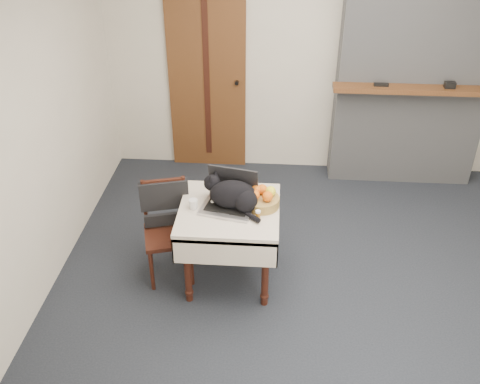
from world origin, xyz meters
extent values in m
plane|color=black|center=(0.00, 0.00, 0.00)|extent=(4.50, 4.50, 0.00)
cube|color=beige|center=(0.00, 2.00, 1.30)|extent=(4.50, 0.02, 2.60)
cube|color=beige|center=(-2.25, 0.00, 1.30)|extent=(0.02, 4.00, 2.60)
cube|color=brown|center=(-1.20, 1.98, 1.00)|extent=(0.82, 0.05, 2.00)
cube|color=#35170E|center=(-1.20, 1.95, 1.00)|extent=(0.06, 0.01, 1.70)
cylinder|color=black|center=(-0.88, 1.93, 1.00)|extent=(0.04, 0.06, 0.04)
cube|color=gray|center=(0.90, 1.85, 1.30)|extent=(1.50, 0.30, 2.60)
cube|color=brown|center=(0.90, 1.61, 1.10)|extent=(1.62, 0.18, 0.05)
cube|color=black|center=(0.55, 1.61, 1.14)|extent=(0.14, 0.04, 0.03)
cube|color=black|center=(1.20, 1.61, 1.16)|extent=(0.10, 0.07, 0.06)
cylinder|color=#35170E|center=(-1.09, -0.28, 0.32)|extent=(0.06, 0.06, 0.64)
sphere|color=#35170E|center=(-1.09, -0.28, 0.08)|extent=(0.07, 0.07, 0.07)
cylinder|color=#35170E|center=(-0.49, -0.28, 0.32)|extent=(0.06, 0.06, 0.64)
sphere|color=#35170E|center=(-0.49, -0.28, 0.08)|extent=(0.07, 0.07, 0.07)
cylinder|color=#35170E|center=(-1.09, 0.32, 0.32)|extent=(0.06, 0.06, 0.64)
sphere|color=#35170E|center=(-1.09, 0.32, 0.08)|extent=(0.07, 0.07, 0.07)
cylinder|color=#35170E|center=(-0.49, 0.32, 0.32)|extent=(0.06, 0.06, 0.64)
sphere|color=#35170E|center=(-0.49, 0.32, 0.08)|extent=(0.07, 0.07, 0.07)
cube|color=beige|center=(-0.79, 0.02, 0.67)|extent=(0.78, 0.78, 0.06)
cube|color=beige|center=(-0.79, -0.36, 0.56)|extent=(0.78, 0.01, 0.22)
cube|color=beige|center=(-0.79, 0.41, 0.56)|extent=(0.78, 0.01, 0.22)
cube|color=beige|center=(-1.17, 0.02, 0.56)|extent=(0.01, 0.78, 0.22)
cube|color=beige|center=(-0.40, 0.02, 0.56)|extent=(0.01, 0.78, 0.22)
cube|color=#B7B7BC|center=(-0.80, 0.00, 0.71)|extent=(0.45, 0.36, 0.02)
cube|color=black|center=(-0.80, 0.00, 0.73)|extent=(0.36, 0.25, 0.00)
cube|color=black|center=(-0.77, 0.16, 0.86)|extent=(0.40, 0.15, 0.27)
cube|color=#A1C9EB|center=(-0.77, 0.16, 0.86)|extent=(0.37, 0.13, 0.25)
ellipsoid|color=black|center=(-0.76, 0.04, 0.82)|extent=(0.41, 0.33, 0.23)
ellipsoid|color=black|center=(-0.66, 0.00, 0.79)|extent=(0.25, 0.26, 0.19)
sphere|color=black|center=(-0.93, 0.11, 0.87)|extent=(0.17, 0.17, 0.13)
ellipsoid|color=white|center=(-0.97, 0.13, 0.84)|extent=(0.08, 0.08, 0.06)
ellipsoid|color=white|center=(-0.90, 0.10, 0.77)|extent=(0.08, 0.09, 0.09)
cone|color=black|center=(-0.93, 0.07, 0.94)|extent=(0.06, 0.06, 0.05)
cone|color=black|center=(-0.90, 0.14, 0.94)|extent=(0.06, 0.06, 0.05)
cylinder|color=black|center=(-0.62, -0.10, 0.73)|extent=(0.17, 0.16, 0.04)
sphere|color=white|center=(-0.92, 0.06, 0.72)|extent=(0.04, 0.04, 0.04)
sphere|color=white|center=(-0.89, 0.14, 0.72)|extent=(0.04, 0.04, 0.04)
cylinder|color=silver|center=(-1.07, 0.00, 0.74)|extent=(0.07, 0.07, 0.08)
cylinder|color=#9A5C13|center=(-0.56, -0.12, 0.73)|extent=(0.03, 0.03, 0.06)
cylinder|color=white|center=(-0.56, -0.12, 0.77)|extent=(0.04, 0.04, 0.02)
cylinder|color=olive|center=(-0.54, 0.07, 0.74)|extent=(0.28, 0.28, 0.08)
sphere|color=#E25313|center=(-0.60, 0.04, 0.82)|extent=(0.08, 0.08, 0.08)
sphere|color=#E25313|center=(-0.50, 0.03, 0.82)|extent=(0.08, 0.08, 0.08)
sphere|color=#E25313|center=(-0.54, 0.13, 0.82)|extent=(0.08, 0.08, 0.08)
sphere|color=#FFF429|center=(-0.47, 0.11, 0.82)|extent=(0.08, 0.08, 0.08)
sphere|color=#E25313|center=(-0.58, 0.12, 0.82)|extent=(0.08, 0.08, 0.08)
cube|color=black|center=(-0.65, 0.03, 0.70)|extent=(0.14, 0.04, 0.01)
cube|color=#35170E|center=(-1.29, 0.02, 0.40)|extent=(0.46, 0.46, 0.04)
cylinder|color=#35170E|center=(-1.40, -0.18, 0.20)|extent=(0.03, 0.03, 0.40)
cylinder|color=#35170E|center=(-1.09, -0.09, 0.20)|extent=(0.03, 0.03, 0.40)
cylinder|color=#35170E|center=(-1.49, 0.13, 0.20)|extent=(0.03, 0.03, 0.40)
cylinder|color=#35170E|center=(-1.18, 0.22, 0.20)|extent=(0.03, 0.03, 0.40)
cylinder|color=#35170E|center=(-1.49, 0.13, 0.63)|extent=(0.03, 0.03, 0.45)
cylinder|color=#35170E|center=(-1.18, 0.22, 0.63)|extent=(0.03, 0.03, 0.45)
cube|color=#35170E|center=(-1.33, 0.18, 0.72)|extent=(0.32, 0.11, 0.25)
cube|color=black|center=(-1.33, 0.17, 0.70)|extent=(0.39, 0.16, 0.25)
camera|label=1|loc=(-0.45, -3.41, 3.03)|focal=40.00mm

